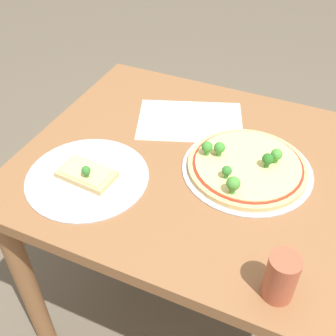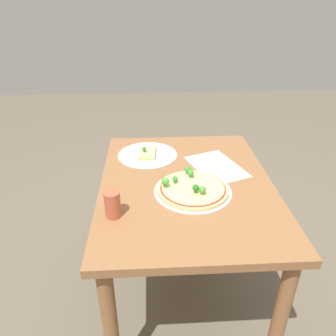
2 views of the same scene
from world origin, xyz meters
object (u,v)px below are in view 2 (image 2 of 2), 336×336
at_px(pizza_tray_whole, 192,189).
at_px(pizza_tray_slice, 148,154).
at_px(dining_table, 186,202).
at_px(drinking_cup, 113,204).

relative_size(pizza_tray_whole, pizza_tray_slice, 1.08).
bearing_deg(dining_table, pizza_tray_slice, -148.07).
distance_m(dining_table, pizza_tray_slice, 0.36).
bearing_deg(dining_table, pizza_tray_whole, 12.11).
distance_m(dining_table, drinking_cup, 0.43).
relative_size(pizza_tray_slice, drinking_cup, 2.89).
bearing_deg(pizza_tray_whole, dining_table, -167.89).
xyz_separation_m(dining_table, pizza_tray_slice, (-0.29, -0.18, 0.12)).
relative_size(dining_table, pizza_tray_whole, 3.03).
xyz_separation_m(pizza_tray_whole, pizza_tray_slice, (-0.37, -0.20, -0.01)).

